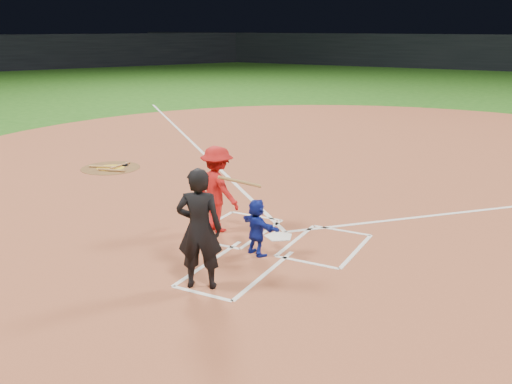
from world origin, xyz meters
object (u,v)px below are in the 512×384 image
at_px(umpire, 199,229).
at_px(batter_at_plate, 217,189).
at_px(catcher, 257,227).
at_px(home_plate, 279,236).
at_px(on_deck_circle, 111,168).

xyz_separation_m(umpire, batter_at_plate, (-1.11, 2.35, -0.11)).
height_order(catcher, umpire, umpire).
height_order(home_plate, batter_at_plate, batter_at_plate).
xyz_separation_m(on_deck_circle, catcher, (6.80, -3.79, 0.52)).
bearing_deg(on_deck_circle, catcher, -29.15).
height_order(on_deck_circle, umpire, umpire).
bearing_deg(catcher, umpire, 107.81).
bearing_deg(umpire, on_deck_circle, -61.56).
xyz_separation_m(home_plate, on_deck_circle, (-6.78, 2.81, -0.00)).
distance_m(home_plate, on_deck_circle, 7.34).
height_order(home_plate, umpire, umpire).
bearing_deg(on_deck_circle, batter_at_plate, -28.82).
distance_m(on_deck_circle, umpire, 8.59).
relative_size(on_deck_circle, batter_at_plate, 0.98).
distance_m(home_plate, umpire, 2.76).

